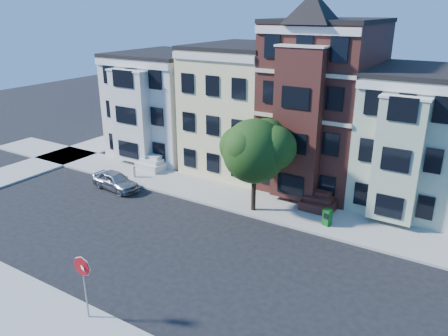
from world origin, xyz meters
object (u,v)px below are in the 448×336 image
Objects in this scene: parked_car at (115,181)px; stop_sign at (85,284)px; fire_hydrant at (134,172)px; street_tree at (255,155)px; newspaper_box at (327,217)px.

parked_car is 15.02m from stop_sign.
parked_car is 2.40m from fire_hydrant.
street_tree reaches higher than stop_sign.
street_tree is 11.57m from fire_hydrant.
street_tree is 1.89× the size of parked_car.
street_tree is at bearing -1.48° from fire_hydrant.
street_tree is 13.68m from stop_sign.
parked_car is 1.19× the size of stop_sign.
fire_hydrant is at bearing 145.31° from stop_sign.
newspaper_box is (15.70, 2.56, -0.02)m from parked_car.
newspaper_box is 15.22m from stop_sign.
parked_car reaches higher than newspaper_box.
newspaper_box is at bearing 5.42° from street_tree.
street_tree is 7.29× the size of newspaper_box.
fire_hydrant is 0.22× the size of stop_sign.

